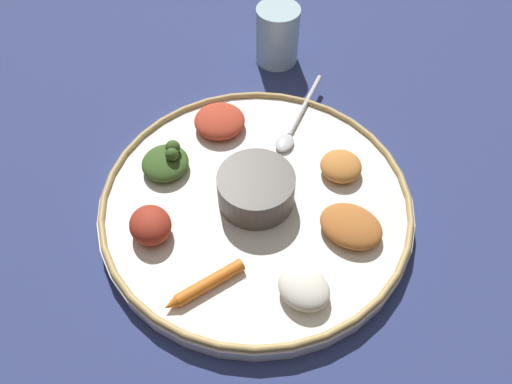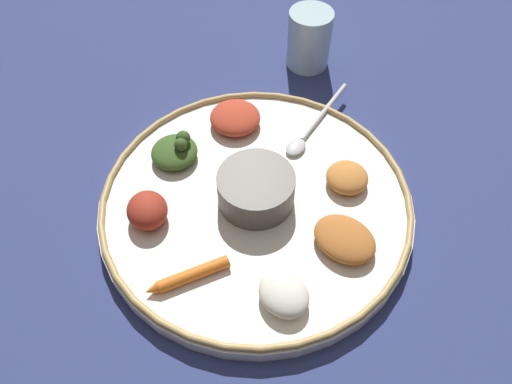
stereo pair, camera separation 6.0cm
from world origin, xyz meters
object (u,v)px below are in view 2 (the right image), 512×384
(center_bowl, at_px, (256,188))
(carrot_near_spoon, at_px, (189,276))
(spoon, at_px, (310,130))
(drinking_glass, at_px, (309,42))
(greens_pile, at_px, (175,151))

(center_bowl, height_order, carrot_near_spoon, center_bowl)
(spoon, xyz_separation_m, carrot_near_spoon, (-0.23, -0.15, 0.00))
(center_bowl, xyz_separation_m, drinking_glass, (0.20, 0.23, -0.00))
(spoon, distance_m, drinking_glass, 0.18)
(greens_pile, bearing_deg, center_bowl, -57.13)
(center_bowl, relative_size, greens_pile, 1.09)
(spoon, relative_size, carrot_near_spoon, 1.52)
(center_bowl, relative_size, spoon, 0.64)
(center_bowl, height_order, spoon, center_bowl)
(greens_pile, distance_m, drinking_glass, 0.29)
(spoon, bearing_deg, center_bowl, -146.55)
(spoon, bearing_deg, greens_pile, 170.69)
(center_bowl, distance_m, greens_pile, 0.13)
(spoon, height_order, greens_pile, greens_pile)
(center_bowl, bearing_deg, spoon, 33.45)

